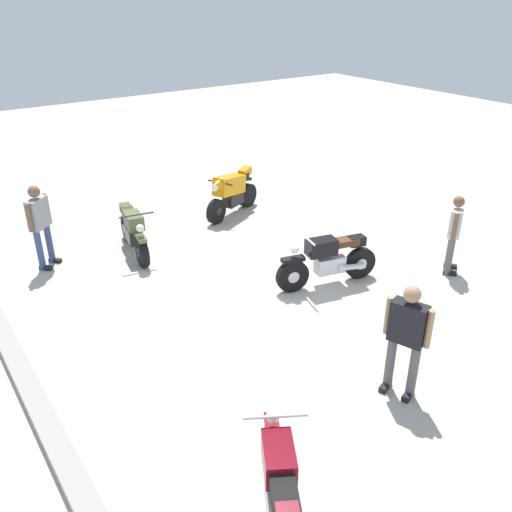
{
  "coord_description": "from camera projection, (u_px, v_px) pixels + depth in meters",
  "views": [
    {
      "loc": [
        -7.21,
        5.4,
        5.18
      ],
      "look_at": [
        -0.02,
        0.36,
        0.75
      ],
      "focal_mm": 37.85,
      "sensor_mm": 36.0,
      "label": 1
    }
  ],
  "objects": [
    {
      "name": "motorcycle_maroon_cruiser",
      "position": [
        280.0,
        491.0,
        5.54
      ],
      "size": [
        1.86,
        1.16,
        1.09
      ],
      "rotation": [
        0.0,
        0.0,
        5.75
      ],
      "color": "black",
      "rests_on": "ground"
    },
    {
      "name": "ground_plane",
      "position": [
        271.0,
        286.0,
        10.37
      ],
      "size": [
        40.0,
        40.0,
        0.0
      ],
      "primitive_type": "plane",
      "color": "#B7B2A8"
    },
    {
      "name": "motorcycle_orange_sportbike",
      "position": [
        232.0,
        192.0,
        13.33
      ],
      "size": [
        1.0,
        1.87,
        1.14
      ],
      "rotation": [
        0.0,
        0.0,
        1.97
      ],
      "color": "black",
      "rests_on": "ground"
    },
    {
      "name": "motorcycle_black_cruiser",
      "position": [
        328.0,
        260.0,
        10.2
      ],
      "size": [
        0.84,
        2.06,
        1.09
      ],
      "rotation": [
        0.0,
        0.0,
        1.33
      ],
      "color": "black",
      "rests_on": "ground"
    },
    {
      "name": "motorcycle_olive_vintage",
      "position": [
        134.0,
        231.0,
        11.46
      ],
      "size": [
        1.95,
        0.78,
        1.07
      ],
      "rotation": [
        0.0,
        0.0,
        2.96
      ],
      "color": "black",
      "rests_on": "ground"
    },
    {
      "name": "person_in_gray_shirt",
      "position": [
        40.0,
        221.0,
        10.67
      ],
      "size": [
        0.54,
        0.57,
        1.73
      ],
      "rotation": [
        0.0,
        0.0,
        3.86
      ],
      "color": "#384772",
      "rests_on": "ground"
    },
    {
      "name": "person_in_black_shirt",
      "position": [
        406.0,
        334.0,
        7.25
      ],
      "size": [
        0.65,
        0.43,
        1.71
      ],
      "rotation": [
        0.0,
        0.0,
        1.91
      ],
      "color": "#59595B",
      "rests_on": "ground"
    },
    {
      "name": "person_in_white_shirt",
      "position": [
        454.0,
        230.0,
        10.5
      ],
      "size": [
        0.49,
        0.56,
        1.6
      ],
      "rotation": [
        0.0,
        0.0,
        3.76
      ],
      "color": "#59595B",
      "rests_on": "ground"
    },
    {
      "name": "curb_edge",
      "position": [
        21.0,
        370.0,
        7.98
      ],
      "size": [
        14.0,
        0.3,
        0.15
      ],
      "primitive_type": "cube",
      "color": "#9C978F",
      "rests_on": "ground"
    }
  ]
}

